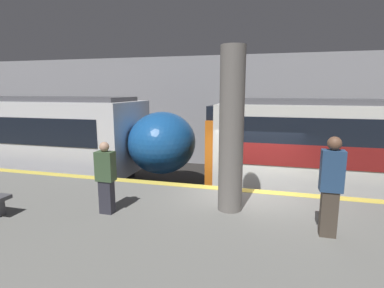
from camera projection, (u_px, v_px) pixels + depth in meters
ground_plane at (253, 227)px, 8.10m from camera, size 120.00×120.00×0.00m
platform at (246, 258)px, 5.64m from camera, size 40.00×4.98×1.08m
station_rear_barrier at (264, 112)px, 13.91m from camera, size 50.00×0.15×5.27m
support_pillar_near at (231, 131)px, 6.29m from camera, size 0.52×0.52×3.49m
person_waiting at (331, 184)px, 5.23m from camera, size 0.38×0.24×1.81m
person_walking at (106, 177)px, 6.27m from camera, size 0.38×0.24×1.54m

